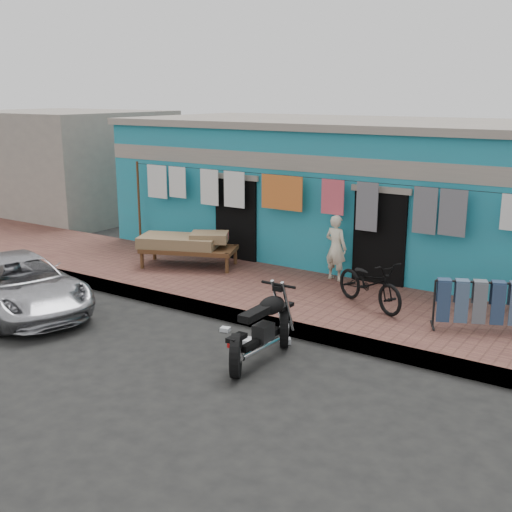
# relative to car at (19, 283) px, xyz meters

# --- Properties ---
(ground) EXTENTS (80.00, 80.00, 0.00)m
(ground) POSITION_rel_car_xyz_m (3.87, 0.15, -0.53)
(ground) COLOR black
(ground) RESTS_ON ground
(sidewalk) EXTENTS (28.00, 3.00, 0.25)m
(sidewalk) POSITION_rel_car_xyz_m (3.87, 3.15, -0.41)
(sidewalk) COLOR brown
(sidewalk) RESTS_ON ground
(curb) EXTENTS (28.00, 0.10, 0.25)m
(curb) POSITION_rel_car_xyz_m (3.87, 1.70, -0.41)
(curb) COLOR gray
(curb) RESTS_ON ground
(building) EXTENTS (12.20, 5.20, 3.36)m
(building) POSITION_rel_car_xyz_m (3.87, 7.14, 1.15)
(building) COLOR teal
(building) RESTS_ON ground
(neighbor_left) EXTENTS (6.00, 5.00, 3.40)m
(neighbor_left) POSITION_rel_car_xyz_m (-7.13, 7.15, 1.17)
(neighbor_left) COLOR #9E9384
(neighbor_left) RESTS_ON ground
(clothesline) EXTENTS (10.06, 0.06, 2.10)m
(clothesline) POSITION_rel_car_xyz_m (3.44, 4.40, 1.29)
(clothesline) COLOR brown
(clothesline) RESTS_ON sidewalk
(car) EXTENTS (4.13, 2.77, 1.07)m
(car) POSITION_rel_car_xyz_m (0.00, 0.00, 0.00)
(car) COLOR #AFAFB4
(car) RESTS_ON ground
(seated_person) EXTENTS (0.53, 0.40, 1.35)m
(seated_person) POSITION_rel_car_xyz_m (4.35, 4.35, 0.39)
(seated_person) COLOR beige
(seated_person) RESTS_ON sidewalk
(bicycle) EXTENTS (1.75, 1.26, 1.07)m
(bicycle) POSITION_rel_car_xyz_m (5.64, 3.16, 0.25)
(bicycle) COLOR black
(bicycle) RESTS_ON sidewalk
(motorcycle) EXTENTS (0.64, 1.73, 1.11)m
(motorcycle) POSITION_rel_car_xyz_m (5.03, 0.57, 0.02)
(motorcycle) COLOR black
(motorcycle) RESTS_ON ground
(charpoy) EXTENTS (2.88, 2.54, 0.73)m
(charpoy) POSITION_rel_car_xyz_m (1.18, 3.52, 0.08)
(charpoy) COLOR brown
(charpoy) RESTS_ON sidewalk
(jeans_rack) EXTENTS (2.03, 1.68, 0.85)m
(jeans_rack) POSITION_rel_car_xyz_m (7.69, 3.14, 0.14)
(jeans_rack) COLOR black
(jeans_rack) RESTS_ON sidewalk
(litter_a) EXTENTS (0.18, 0.16, 0.07)m
(litter_a) POSITION_rel_car_xyz_m (3.84, 1.25, -0.50)
(litter_a) COLOR silver
(litter_a) RESTS_ON ground
(litter_b) EXTENTS (0.22, 0.21, 0.09)m
(litter_b) POSITION_rel_car_xyz_m (4.98, 1.35, -0.49)
(litter_b) COLOR silver
(litter_b) RESTS_ON ground
(litter_c) EXTENTS (0.23, 0.27, 0.09)m
(litter_c) POSITION_rel_car_xyz_m (4.52, 1.00, -0.49)
(litter_c) COLOR silver
(litter_c) RESTS_ON ground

